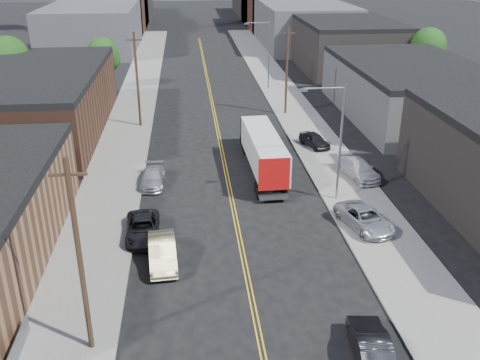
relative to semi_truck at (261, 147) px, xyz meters
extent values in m
plane|color=black|center=(-3.11, 28.19, -2.06)|extent=(260.00, 260.00, 0.00)
cube|color=gold|center=(-3.11, 13.19, -2.06)|extent=(0.32, 120.00, 0.01)
cube|color=slate|center=(-12.61, 13.19, -1.99)|extent=(5.00, 140.00, 0.15)
cube|color=slate|center=(6.39, 13.19, -1.99)|extent=(5.00, 140.00, 0.15)
cube|color=#45281B|center=(-21.11, 12.19, 0.94)|extent=(12.00, 26.00, 6.00)
cube|color=black|center=(-21.11, 12.19, 4.24)|extent=(12.00, 26.00, 0.60)
cube|color=navy|center=(12.09, -11.81, 1.54)|extent=(0.30, 20.00, 0.80)
cube|color=#3C3B3E|center=(18.89, 14.19, 0.69)|extent=(14.00, 24.00, 5.50)
cube|color=black|center=(18.89, 14.19, 3.74)|extent=(14.00, 24.00, 0.60)
cube|color=black|center=(18.89, 40.19, 1.44)|extent=(14.00, 22.00, 7.00)
cube|color=black|center=(18.89, 40.19, 5.24)|extent=(14.00, 22.00, 0.60)
cube|color=#3C3B3E|center=(-23.11, 63.19, 1.94)|extent=(16.00, 30.00, 8.00)
cube|color=#3C3B3E|center=(16.89, 63.19, 1.94)|extent=(16.00, 30.00, 8.00)
cube|color=#45281B|center=(-23.11, 88.19, 2.94)|extent=(16.00, 26.00, 10.00)
cube|color=#45281B|center=(16.89, 88.19, 2.94)|extent=(16.00, 26.00, 10.00)
cube|color=black|center=(-23.11, 108.19, 1.44)|extent=(16.00, 40.00, 7.00)
cube|color=black|center=(16.89, 108.19, 1.44)|extent=(16.00, 40.00, 7.00)
cylinder|color=gray|center=(4.89, -6.81, 2.44)|extent=(0.18, 0.18, 9.00)
cylinder|color=gray|center=(3.39, -6.81, 6.74)|extent=(3.00, 0.12, 0.12)
cube|color=gray|center=(1.89, -6.81, 6.64)|extent=(0.60, 0.25, 0.18)
cylinder|color=gray|center=(4.89, 28.19, 2.44)|extent=(0.18, 0.18, 9.00)
cylinder|color=gray|center=(3.39, 28.19, 6.74)|extent=(3.00, 0.12, 0.12)
cube|color=gray|center=(1.89, 28.19, 6.64)|extent=(0.60, 0.25, 0.18)
cylinder|color=black|center=(-11.31, -21.81, 2.94)|extent=(0.26, 0.26, 10.00)
cube|color=black|center=(-11.31, -21.81, 7.14)|extent=(1.60, 0.12, 0.12)
cylinder|color=black|center=(-11.31, 13.19, 2.94)|extent=(0.26, 0.26, 10.00)
cube|color=black|center=(-11.31, 13.19, 7.14)|extent=(1.60, 0.12, 0.12)
cylinder|color=black|center=(5.09, 16.19, 2.94)|extent=(0.26, 0.26, 10.00)
cube|color=black|center=(5.09, 16.19, 7.14)|extent=(1.60, 0.12, 0.12)
cylinder|color=black|center=(-27.11, 23.19, 0.19)|extent=(0.36, 0.36, 4.50)
sphere|color=#113A0F|center=(-27.11, 23.19, 3.79)|extent=(5.04, 5.04, 5.04)
sphere|color=#113A0F|center=(-26.51, 23.49, 2.89)|extent=(3.96, 3.96, 3.96)
sphere|color=#113A0F|center=(-27.61, 22.79, 3.16)|extent=(3.60, 3.60, 3.60)
cylinder|color=black|center=(-17.11, 30.19, -0.19)|extent=(0.36, 0.36, 3.75)
sphere|color=#113A0F|center=(-17.11, 30.19, 2.81)|extent=(4.20, 4.20, 4.20)
sphere|color=#113A0F|center=(-16.51, 30.49, 2.06)|extent=(3.30, 3.30, 3.30)
sphere|color=#113A0F|center=(-17.61, 29.79, 2.29)|extent=(3.00, 3.00, 3.00)
cylinder|color=black|center=(26.89, 28.19, 0.06)|extent=(0.36, 0.36, 4.25)
sphere|color=#113A0F|center=(26.89, 28.19, 3.46)|extent=(4.76, 4.76, 4.76)
sphere|color=#113A0F|center=(27.49, 28.49, 2.61)|extent=(3.74, 3.74, 3.74)
sphere|color=#113A0F|center=(26.39, 27.79, 2.87)|extent=(3.40, 3.40, 3.40)
cube|color=beige|center=(0.00, -1.39, 0.29)|extent=(2.66, 10.91, 2.53)
cube|color=#970C0B|center=(0.00, -6.81, 0.29)|extent=(2.37, 0.19, 2.55)
cube|color=gray|center=(0.00, -6.81, -1.57)|extent=(2.25, 0.66, 0.25)
cube|color=black|center=(0.00, 5.31, -0.66)|extent=(2.34, 2.96, 2.80)
cylinder|color=black|center=(0.00, -5.41, -1.61)|extent=(2.38, 0.97, 0.90)
cylinder|color=black|center=(0.00, 5.31, -1.61)|extent=(2.29, 0.97, 0.90)
imported|color=#978E63|center=(-8.11, -14.46, -1.29)|extent=(1.99, 4.79, 1.54)
imported|color=black|center=(-9.51, -11.09, -1.39)|extent=(2.49, 4.96, 1.35)
imported|color=#B3B7B9|center=(-9.29, -2.45, -1.41)|extent=(1.98, 4.55, 1.30)
imported|color=black|center=(1.89, -23.81, -1.32)|extent=(2.04, 4.65, 1.48)
imported|color=silver|center=(5.54, -11.52, -1.22)|extent=(3.59, 5.42, 1.38)
imported|color=#BDBDBD|center=(7.81, -2.90, -1.19)|extent=(2.94, 5.27, 1.44)
imported|color=black|center=(5.85, 4.77, -1.25)|extent=(2.73, 4.20, 1.33)
camera|label=1|loc=(-6.25, -42.92, 15.88)|focal=40.00mm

